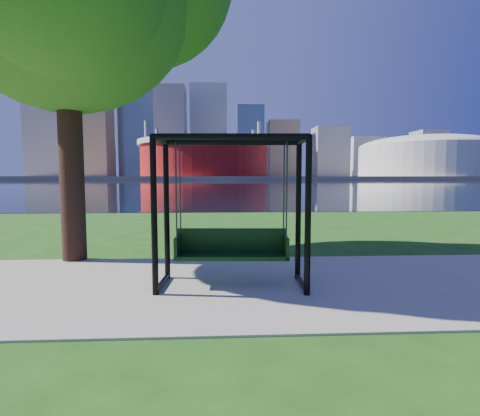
{
  "coord_description": "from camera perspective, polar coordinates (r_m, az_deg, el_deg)",
  "views": [
    {
      "loc": [
        -0.15,
        -6.5,
        1.78
      ],
      "look_at": [
        0.2,
        0.0,
        1.24
      ],
      "focal_mm": 28.0,
      "sensor_mm": 36.0,
      "label": 1
    }
  ],
  "objects": [
    {
      "name": "ground",
      "position": [
        6.74,
        -1.7,
        -10.53
      ],
      "size": [
        900.0,
        900.0,
        0.0
      ],
      "primitive_type": "plane",
      "color": "#1E5114",
      "rests_on": "ground"
    },
    {
      "name": "path",
      "position": [
        6.26,
        -1.59,
        -11.61
      ],
      "size": [
        120.0,
        4.0,
        0.03
      ],
      "primitive_type": "cube",
      "color": "#9E937F",
      "rests_on": "ground"
    },
    {
      "name": "river",
      "position": [
        108.52,
        -2.97,
        3.86
      ],
      "size": [
        900.0,
        180.0,
        0.02
      ],
      "primitive_type": "cube",
      "color": "black",
      "rests_on": "ground"
    },
    {
      "name": "far_bank",
      "position": [
        312.5,
        -3.03,
        4.66
      ],
      "size": [
        900.0,
        228.0,
        2.0
      ],
      "primitive_type": "cube",
      "color": "#937F60",
      "rests_on": "ground"
    },
    {
      "name": "stadium",
      "position": [
        242.02,
        -5.42,
        7.73
      ],
      "size": [
        83.0,
        83.0,
        32.0
      ],
      "color": "maroon",
      "rests_on": "far_bank"
    },
    {
      "name": "arena",
      "position": [
        277.1,
        26.38,
        7.23
      ],
      "size": [
        84.0,
        84.0,
        26.56
      ],
      "color": "beige",
      "rests_on": "far_bank"
    },
    {
      "name": "skyline",
      "position": [
        327.7,
        -3.82,
        10.77
      ],
      "size": [
        392.0,
        66.0,
        96.5
      ],
      "color": "gray",
      "rests_on": "far_bank"
    },
    {
      "name": "swing",
      "position": [
        5.97,
        -1.26,
        -1.17
      ],
      "size": [
        2.4,
        1.15,
        2.4
      ],
      "rotation": [
        0.0,
        0.0,
        -0.06
      ],
      "color": "black",
      "rests_on": "ground"
    }
  ]
}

